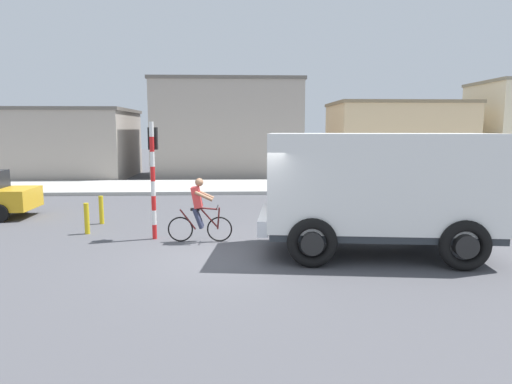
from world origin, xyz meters
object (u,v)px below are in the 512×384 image
(bollard_near, at_px, (87,219))
(bollard_far, at_px, (101,210))
(pedestrian_near_kerb, at_px, (347,180))
(cyclist, at_px, (199,210))
(truck_foreground, at_px, (377,185))
(traffic_light_pole, at_px, (153,164))

(bollard_near, relative_size, bollard_far, 1.00)
(bollard_near, bearing_deg, pedestrian_near_kerb, 33.75)
(cyclist, height_order, bollard_far, cyclist)
(truck_foreground, relative_size, cyclist, 3.28)
(cyclist, relative_size, pedestrian_near_kerb, 1.07)
(cyclist, xyz_separation_m, traffic_light_pole, (-1.27, 0.44, 1.20))
(pedestrian_near_kerb, relative_size, bollard_near, 1.80)
(cyclist, bearing_deg, traffic_light_pole, 160.87)
(pedestrian_near_kerb, height_order, bollard_far, pedestrian_near_kerb)
(truck_foreground, height_order, traffic_light_pole, traffic_light_pole)
(traffic_light_pole, relative_size, bollard_far, 3.56)
(pedestrian_near_kerb, distance_m, bollard_near, 10.87)
(bollard_near, height_order, bollard_far, same)
(traffic_light_pole, bearing_deg, pedestrian_near_kerb, 43.59)
(traffic_light_pole, distance_m, bollard_far, 3.30)
(cyclist, height_order, pedestrian_near_kerb, cyclist)
(traffic_light_pole, xyz_separation_m, bollard_near, (-2.05, 0.61, -1.62))
(cyclist, bearing_deg, bollard_near, 162.52)
(truck_foreground, distance_m, cyclist, 4.62)
(pedestrian_near_kerb, bearing_deg, bollard_near, -146.25)
(truck_foreground, xyz_separation_m, bollard_near, (-7.68, 2.36, -1.22))
(traffic_light_pole, bearing_deg, cyclist, -19.13)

